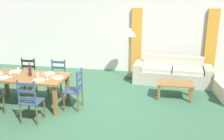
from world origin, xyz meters
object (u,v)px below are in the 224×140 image
(dining_chair_near_right, at_px, (30,101))
(coffee_table, at_px, (175,85))
(wine_bottle, at_px, (30,71))
(couch, at_px, (172,74))
(dining_chair_far_right, at_px, (57,78))
(wine_glass_far_left, at_px, (18,69))
(dining_chair_far_left, at_px, (27,76))
(wine_glass_near_left, at_px, (10,72))
(dining_table, at_px, (27,79))
(wine_glass_near_right, at_px, (47,74))
(standing_lamp, at_px, (130,35))
(dining_chair_head_east, at_px, (75,89))
(coffee_cup_primary, at_px, (37,75))

(dining_chair_near_right, xyz_separation_m, coffee_table, (3.00, 1.94, -0.12))
(wine_bottle, relative_size, couch, 0.14)
(dining_chair_far_right, height_order, wine_glass_far_left, dining_chair_far_right)
(dining_chair_far_left, height_order, wine_glass_near_left, dining_chair_far_left)
(dining_table, xyz_separation_m, wine_glass_near_right, (0.58, -0.14, 0.20))
(wine_glass_near_right, bearing_deg, dining_table, 166.24)
(dining_chair_far_left, height_order, dining_chair_far_right, same)
(dining_table, distance_m, standing_lamp, 3.39)
(dining_chair_far_left, bearing_deg, dining_chair_near_right, -58.38)
(dining_table, relative_size, standing_lamp, 1.16)
(dining_chair_head_east, height_order, coffee_cup_primary, dining_chair_head_east)
(dining_table, xyz_separation_m, coffee_cup_primary, (0.28, -0.03, 0.13))
(dining_chair_far_left, bearing_deg, wine_glass_far_left, -78.42)
(coffee_cup_primary, xyz_separation_m, coffee_table, (3.20, 1.19, -0.44))
(wine_bottle, distance_m, wine_glass_near_left, 0.44)
(dining_chair_near_right, xyz_separation_m, wine_bottle, (-0.40, 0.78, 0.39))
(dining_chair_far_right, distance_m, standing_lamp, 2.63)
(wine_glass_near_right, bearing_deg, wine_glass_near_left, -179.04)
(coffee_table, bearing_deg, dining_chair_far_left, -173.54)
(dining_table, distance_m, wine_glass_far_left, 0.41)
(coffee_table, bearing_deg, dining_table, -161.53)
(dining_chair_near_right, bearing_deg, coffee_table, 32.87)
(wine_glass_far_left, bearing_deg, dining_chair_far_left, 101.58)
(dining_chair_near_right, relative_size, wine_glass_far_left, 5.96)
(standing_lamp, bearing_deg, dining_table, -129.20)
(dining_table, bearing_deg, dining_chair_near_right, -57.96)
(dining_chair_far_left, distance_m, wine_bottle, 0.97)
(dining_chair_near_right, height_order, dining_chair_head_east, same)
(dining_chair_far_right, relative_size, couch, 0.41)
(dining_chair_far_left, bearing_deg, coffee_cup_primary, -46.09)
(wine_glass_near_right, distance_m, couch, 3.86)
(dining_table, bearing_deg, coffee_table, 18.47)
(wine_glass_near_left, xyz_separation_m, wine_glass_far_left, (0.01, 0.31, 0.00))
(coffee_table, bearing_deg, dining_chair_far_right, -172.40)
(dining_chair_head_east, xyz_separation_m, coffee_table, (2.32, 1.12, -0.12))
(dining_chair_far_left, relative_size, dining_chair_far_right, 1.00)
(wine_glass_near_right, xyz_separation_m, couch, (2.87, 2.52, -0.57))
(wine_bottle, bearing_deg, dining_chair_far_right, 65.87)
(dining_chair_far_right, relative_size, wine_glass_near_left, 5.96)
(wine_glass_near_right, relative_size, couch, 0.07)
(dining_chair_far_right, relative_size, wine_glass_near_right, 5.96)
(dining_chair_far_left, xyz_separation_m, wine_glass_near_left, (0.11, -0.88, 0.38))
(dining_table, distance_m, dining_chair_far_right, 0.88)
(couch, xyz_separation_m, standing_lamp, (-1.35, 0.18, 1.12))
(wine_glass_near_right, relative_size, wine_glass_far_left, 1.00)
(dining_chair_far_right, bearing_deg, dining_chair_far_left, -177.67)
(dining_chair_near_right, height_order, wine_glass_far_left, dining_chair_near_right)
(dining_chair_far_right, bearing_deg, couch, 28.24)
(dining_chair_far_right, distance_m, coffee_table, 3.09)
(coffee_cup_primary, bearing_deg, wine_bottle, 170.98)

